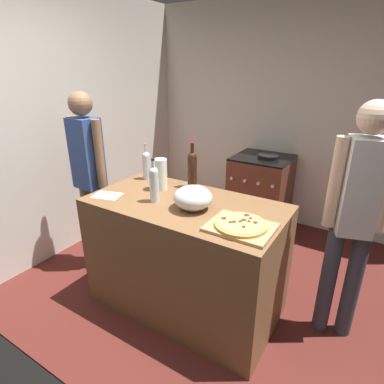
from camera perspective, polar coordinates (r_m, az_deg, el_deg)
name	(u,v)px	position (r m, az deg, el deg)	size (l,w,h in m)	color
ground_plane	(230,270)	(3.21, 6.89, -13.87)	(3.97, 3.28, 0.02)	#511E19
kitchen_wall_rear	(286,117)	(3.96, 16.70, 12.94)	(3.97, 0.10, 2.60)	silver
kitchen_wall_left	(93,121)	(3.71, -17.65, 12.27)	(0.10, 3.28, 2.60)	silver
counter	(185,256)	(2.53, -1.22, -11.57)	(1.46, 0.77, 0.93)	brown
cutting_board	(241,227)	(1.97, 8.86, -6.37)	(0.40, 0.32, 0.02)	tan
pizza	(241,224)	(1.96, 8.90, -5.82)	(0.33, 0.33, 0.03)	tan
mixing_bowl	(193,198)	(2.18, 0.17, -1.02)	(0.27, 0.27, 0.17)	#B2B2B7
paper_towel_roll	(161,174)	(2.53, -5.76, 3.22)	(0.11, 0.11, 0.26)	white
wine_bottle_green	(192,168)	(2.55, 0.04, 4.40)	(0.08, 0.08, 0.38)	#331E0F
wine_bottle_dark	(154,183)	(2.29, -6.92, 1.70)	(0.07, 0.07, 0.33)	silver
wine_bottle_clear	(146,164)	(2.78, -8.29, 5.07)	(0.07, 0.07, 0.32)	silver
recipe_sheet	(107,195)	(2.52, -15.21, -0.62)	(0.21, 0.15, 0.00)	white
stove	(260,193)	(3.84, 12.28, -0.13)	(0.63, 0.63, 0.93)	brown
person_in_stripes	(89,172)	(2.99, -18.24, 3.54)	(0.41, 0.21, 1.67)	slate
person_in_red	(355,214)	(2.28, 27.52, -3.51)	(0.36, 0.25, 1.69)	#383D4C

